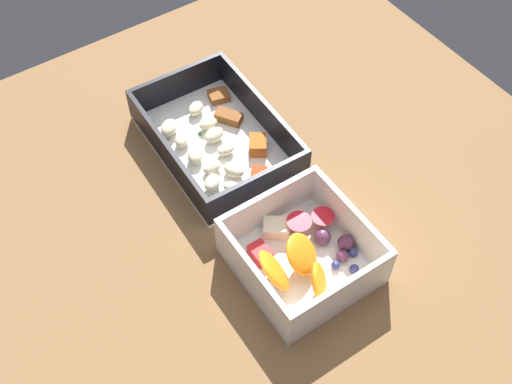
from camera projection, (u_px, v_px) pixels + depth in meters
The scene contains 3 objects.
table_surface at pixel (263, 217), 78.35cm from camera, with size 80.00×80.00×2.00cm, color brown.
pasta_container at pixel (216, 139), 82.53cm from camera, with size 21.80×15.22×5.12cm.
fruit_bowl at pixel (302, 254), 71.35cm from camera, with size 14.46×14.01×6.12cm.
Camera 1 is at (36.48, -25.78, 65.44)cm, focal length 44.97 mm.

